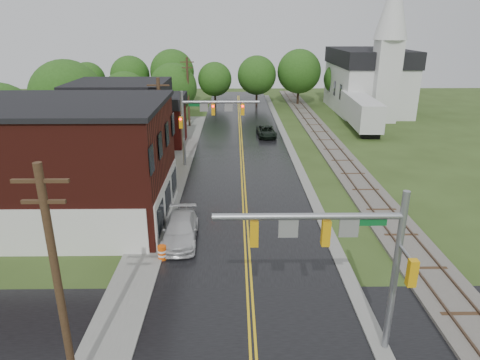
{
  "coord_description": "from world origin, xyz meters",
  "views": [
    {
      "loc": [
        -0.74,
        -12.54,
        12.99
      ],
      "look_at": [
        -0.4,
        13.38,
        3.5
      ],
      "focal_mm": 32.0,
      "sensor_mm": 36.0,
      "label": 1
    }
  ],
  "objects_px": {
    "utility_pole_a": "(57,282)",
    "tree_left_a": "(0,127)",
    "tree_left_b": "(69,99)",
    "utility_pole_b": "(161,131)",
    "brick_building": "(60,163)",
    "pickup_white": "(180,230)",
    "tree_left_e": "(174,88)",
    "traffic_signal_far": "(205,115)",
    "church": "(371,74)",
    "suv_dark": "(266,132)",
    "semi_trailer": "(361,110)",
    "construction_barrel": "(162,253)",
    "utility_pole_c": "(188,91)",
    "tree_left_c": "(127,98)",
    "traffic_signal_near": "(344,245)"
  },
  "relations": [
    {
      "from": "pickup_white",
      "to": "tree_left_e",
      "type": "bearing_deg",
      "value": 95.94
    },
    {
      "from": "utility_pole_a",
      "to": "tree_left_b",
      "type": "xyz_separation_m",
      "value": [
        -11.05,
        31.9,
        1.0
      ]
    },
    {
      "from": "traffic_signal_far",
      "to": "tree_left_e",
      "type": "xyz_separation_m",
      "value": [
        -5.38,
        18.9,
        -0.16
      ]
    },
    {
      "from": "brick_building",
      "to": "utility_pole_a",
      "type": "xyz_separation_m",
      "value": [
        5.68,
        -15.0,
        0.57
      ]
    },
    {
      "from": "church",
      "to": "construction_barrel",
      "type": "relative_size",
      "value": 22.52
    },
    {
      "from": "brick_building",
      "to": "traffic_signal_far",
      "type": "height_order",
      "value": "brick_building"
    },
    {
      "from": "church",
      "to": "utility_pole_a",
      "type": "relative_size",
      "value": 2.22
    },
    {
      "from": "tree_left_c",
      "to": "suv_dark",
      "type": "relative_size",
      "value": 1.68
    },
    {
      "from": "traffic_signal_far",
      "to": "pickup_white",
      "type": "xyz_separation_m",
      "value": [
        -0.72,
        -15.27,
        -4.22
      ]
    },
    {
      "from": "brick_building",
      "to": "tree_left_b",
      "type": "relative_size",
      "value": 1.48
    },
    {
      "from": "tree_left_a",
      "to": "construction_barrel",
      "type": "bearing_deg",
      "value": -40.02
    },
    {
      "from": "brick_building",
      "to": "utility_pole_a",
      "type": "relative_size",
      "value": 1.59
    },
    {
      "from": "church",
      "to": "suv_dark",
      "type": "height_order",
      "value": "church"
    },
    {
      "from": "suv_dark",
      "to": "utility_pole_a",
      "type": "bearing_deg",
      "value": -108.11
    },
    {
      "from": "utility_pole_a",
      "to": "utility_pole_b",
      "type": "height_order",
      "value": "same"
    },
    {
      "from": "traffic_signal_far",
      "to": "utility_pole_a",
      "type": "relative_size",
      "value": 0.82
    },
    {
      "from": "utility_pole_a",
      "to": "tree_left_b",
      "type": "bearing_deg",
      "value": 109.1
    },
    {
      "from": "tree_left_c",
      "to": "semi_trailer",
      "type": "bearing_deg",
      "value": 4.99
    },
    {
      "from": "traffic_signal_far",
      "to": "brick_building",
      "type": "bearing_deg",
      "value": -126.92
    },
    {
      "from": "traffic_signal_far",
      "to": "tree_left_a",
      "type": "xyz_separation_m",
      "value": [
        -16.38,
        -5.1,
        0.14
      ]
    },
    {
      "from": "brick_building",
      "to": "semi_trailer",
      "type": "distance_m",
      "value": 39.36
    },
    {
      "from": "church",
      "to": "construction_barrel",
      "type": "bearing_deg",
      "value": -119.43
    },
    {
      "from": "brick_building",
      "to": "pickup_white",
      "type": "distance_m",
      "value": 9.54
    },
    {
      "from": "utility_pole_c",
      "to": "tree_left_b",
      "type": "relative_size",
      "value": 0.93
    },
    {
      "from": "tree_left_b",
      "to": "suv_dark",
      "type": "bearing_deg",
      "value": 16.99
    },
    {
      "from": "semi_trailer",
      "to": "utility_pole_a",
      "type": "bearing_deg",
      "value": -117.86
    },
    {
      "from": "brick_building",
      "to": "suv_dark",
      "type": "relative_size",
      "value": 3.14
    },
    {
      "from": "traffic_signal_near",
      "to": "tree_left_c",
      "type": "relative_size",
      "value": 0.96
    },
    {
      "from": "suv_dark",
      "to": "semi_trailer",
      "type": "xyz_separation_m",
      "value": [
        12.53,
        4.17,
        1.78
      ]
    },
    {
      "from": "suv_dark",
      "to": "traffic_signal_near",
      "type": "bearing_deg",
      "value": -93.04
    },
    {
      "from": "pickup_white",
      "to": "tree_left_c",
      "type": "bearing_deg",
      "value": 107.11
    },
    {
      "from": "utility_pole_a",
      "to": "tree_left_a",
      "type": "distance_m",
      "value": 25.49
    },
    {
      "from": "pickup_white",
      "to": "semi_trailer",
      "type": "distance_m",
      "value": 36.63
    },
    {
      "from": "tree_left_a",
      "to": "tree_left_c",
      "type": "distance_m",
      "value": 18.98
    },
    {
      "from": "utility_pole_a",
      "to": "utility_pole_c",
      "type": "relative_size",
      "value": 1.0
    },
    {
      "from": "tree_left_e",
      "to": "construction_barrel",
      "type": "height_order",
      "value": "tree_left_e"
    },
    {
      "from": "church",
      "to": "construction_barrel",
      "type": "xyz_separation_m",
      "value": [
        -25.0,
        -44.31,
        -5.39
      ]
    },
    {
      "from": "utility_pole_b",
      "to": "tree_left_b",
      "type": "height_order",
      "value": "tree_left_b"
    },
    {
      "from": "traffic_signal_far",
      "to": "utility_pole_b",
      "type": "xyz_separation_m",
      "value": [
        -3.33,
        -5.0,
        -0.25
      ]
    },
    {
      "from": "church",
      "to": "traffic_signal_far",
      "type": "bearing_deg",
      "value": -131.27
    },
    {
      "from": "traffic_signal_near",
      "to": "tree_left_e",
      "type": "bearing_deg",
      "value": 105.68
    },
    {
      "from": "traffic_signal_far",
      "to": "tree_left_c",
      "type": "xyz_separation_m",
      "value": [
        -10.38,
        12.9,
        -0.46
      ]
    },
    {
      "from": "tree_left_b",
      "to": "tree_left_c",
      "type": "bearing_deg",
      "value": 63.44
    },
    {
      "from": "church",
      "to": "semi_trailer",
      "type": "bearing_deg",
      "value": -111.1
    },
    {
      "from": "utility_pole_b",
      "to": "pickup_white",
      "type": "relative_size",
      "value": 1.73
    },
    {
      "from": "pickup_white",
      "to": "church",
      "type": "bearing_deg",
      "value": 58.24
    },
    {
      "from": "construction_barrel",
      "to": "utility_pole_c",
      "type": "bearing_deg",
      "value": 92.98
    },
    {
      "from": "tree_left_c",
      "to": "pickup_white",
      "type": "bearing_deg",
      "value": -71.07
    },
    {
      "from": "utility_pole_b",
      "to": "construction_barrel",
      "type": "distance_m",
      "value": 13.4
    },
    {
      "from": "utility_pole_b",
      "to": "tree_left_b",
      "type": "xyz_separation_m",
      "value": [
        -11.05,
        9.9,
        1.0
      ]
    }
  ]
}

